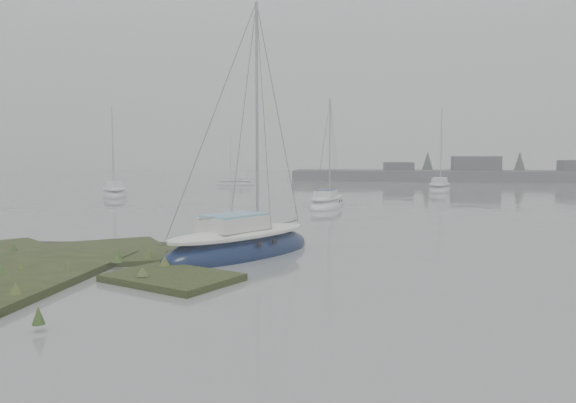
{
  "coord_description": "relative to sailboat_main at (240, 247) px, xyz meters",
  "views": [
    {
      "loc": [
        6.02,
        -15.64,
        3.63
      ],
      "look_at": [
        2.97,
        5.58,
        1.8
      ],
      "focal_mm": 35.0,
      "sensor_mm": 36.0,
      "label": 1
    }
  ],
  "objects": [
    {
      "name": "sailboat_main",
      "position": [
        0.0,
        0.0,
        0.0
      ],
      "size": [
        5.59,
        7.05,
        9.74
      ],
      "rotation": [
        0.0,
        0.0,
        -0.56
      ],
      "color": "#0B1736",
      "rests_on": "ground"
    },
    {
      "name": "sailboat_far_a",
      "position": [
        -16.86,
        25.58,
        -0.04
      ],
      "size": [
        4.49,
        6.14,
        8.35
      ],
      "rotation": [
        0.0,
        0.0,
        0.49
      ],
      "color": "#B7BCC1",
      "rests_on": "ground"
    },
    {
      "name": "sailboat_white",
      "position": [
        1.74,
        18.41,
        -0.05
      ],
      "size": [
        2.82,
        5.92,
        8.02
      ],
      "rotation": [
        0.0,
        0.0,
        -0.17
      ],
      "color": "white",
      "rests_on": "ground"
    },
    {
      "name": "sailboat_far_c",
      "position": [
        -10.66,
        43.67,
        -0.11
      ],
      "size": [
        4.45,
        1.47,
        6.27
      ],
      "rotation": [
        0.0,
        0.0,
        1.57
      ],
      "color": "#A8ACB1",
      "rests_on": "ground"
    },
    {
      "name": "sailboat_far_b",
      "position": [
        11.28,
        35.9,
        -0.03
      ],
      "size": [
        3.21,
        6.42,
        8.66
      ],
      "rotation": [
        0.0,
        0.0,
        -0.2
      ],
      "color": "silver",
      "rests_on": "ground"
    },
    {
      "name": "ground",
      "position": [
        -1.51,
        26.28,
        -0.3
      ],
      "size": [
        160.0,
        160.0,
        0.0
      ],
      "primitive_type": "plane",
      "color": "slate",
      "rests_on": "ground"
    },
    {
      "name": "far_shoreline",
      "position": [
        25.33,
        58.18,
        0.55
      ],
      "size": [
        60.0,
        8.0,
        4.15
      ],
      "color": "#4C4F51",
      "rests_on": "ground"
    }
  ]
}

